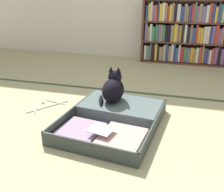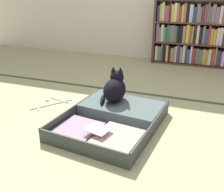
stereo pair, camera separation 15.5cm
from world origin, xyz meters
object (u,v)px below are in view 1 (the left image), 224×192
open_suitcase (116,117)px  clothes_hanger (46,105)px  black_cat (113,89)px  bookshelf (197,33)px

open_suitcase → clothes_hanger: bearing=169.2°
black_cat → clothes_hanger: (-0.62, -0.05, -0.21)m
open_suitcase → black_cat: size_ratio=3.20×
bookshelf → clothes_hanger: size_ratio=4.61×
bookshelf → clothes_hanger: 2.30m
bookshelf → black_cat: bookshelf is taller
open_suitcase → clothes_hanger: size_ratio=2.78×
black_cat → clothes_hanger: bearing=-175.5°
black_cat → bookshelf: bearing=68.5°
clothes_hanger → bookshelf: bearing=54.2°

